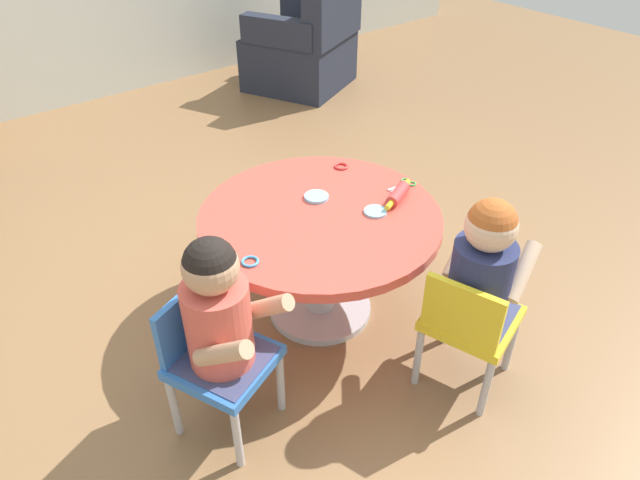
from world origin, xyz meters
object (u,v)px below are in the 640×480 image
at_px(seated_child_left, 218,310).
at_px(rolling_pin, 398,194).
at_px(armchair_dark, 305,48).
at_px(child_chair_right, 468,322).
at_px(child_chair_left, 215,357).
at_px(seated_child_right, 483,266).
at_px(craft_scissors, 404,184).
at_px(craft_table, 320,237).

height_order(seated_child_left, rolling_pin, seated_child_left).
distance_m(armchair_dark, rolling_pin, 2.59).
bearing_deg(seated_child_left, child_chair_right, -26.18).
distance_m(child_chair_left, seated_child_right, 0.94).
height_order(child_chair_right, armchair_dark, armchair_dark).
bearing_deg(child_chair_right, craft_scissors, 67.01).
bearing_deg(armchair_dark, rolling_pin, -118.85).
distance_m(child_chair_right, rolling_pin, 0.59).
xyz_separation_m(seated_child_left, rolling_pin, (0.91, 0.15, -0.00)).
distance_m(child_chair_right, craft_scissors, 0.67).
height_order(seated_child_right, rolling_pin, seated_child_right).
bearing_deg(child_chair_right, armchair_dark, 63.45).
relative_size(craft_table, child_chair_left, 1.77).
relative_size(child_chair_left, armchair_dark, 0.56).
relative_size(child_chair_right, craft_scissors, 3.93).
height_order(seated_child_left, craft_scissors, seated_child_left).
bearing_deg(child_chair_right, rolling_pin, 74.50).
bearing_deg(rolling_pin, seated_child_left, -170.86).
distance_m(child_chair_left, seated_child_left, 0.23).
bearing_deg(craft_scissors, child_chair_right, -112.99).
xyz_separation_m(rolling_pin, craft_scissors, (0.10, 0.06, -0.02)).
height_order(craft_table, child_chair_right, child_chair_right).
xyz_separation_m(armchair_dark, rolling_pin, (-1.25, -2.26, 0.22)).
bearing_deg(armchair_dark, child_chair_right, -116.55).
xyz_separation_m(child_chair_left, seated_child_right, (0.82, -0.40, 0.23)).
xyz_separation_m(craft_table, armchair_dark, (1.56, 2.15, -0.08)).
xyz_separation_m(craft_table, craft_scissors, (0.41, -0.05, 0.11)).
xyz_separation_m(craft_table, seated_child_left, (-0.60, -0.26, 0.14)).
height_order(child_chair_left, seated_child_right, seated_child_right).
relative_size(child_chair_right, seated_child_right, 1.05).
relative_size(craft_table, seated_child_right, 1.86).
xyz_separation_m(seated_child_right, armchair_dark, (1.35, 2.77, -0.22)).
distance_m(child_chair_left, child_chair_right, 0.88).
bearing_deg(rolling_pin, craft_scissors, 31.88).
distance_m(seated_child_left, armchair_dark, 3.24).
bearing_deg(child_chair_left, seated_child_right, -26.09).
height_order(child_chair_right, seated_child_right, seated_child_right).
height_order(craft_table, armchair_dark, armchair_dark).
height_order(child_chair_right, rolling_pin, rolling_pin).
bearing_deg(child_chair_left, child_chair_right, -27.88).
bearing_deg(child_chair_left, craft_scissors, 9.62).
bearing_deg(craft_scissors, armchair_dark, 62.53).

